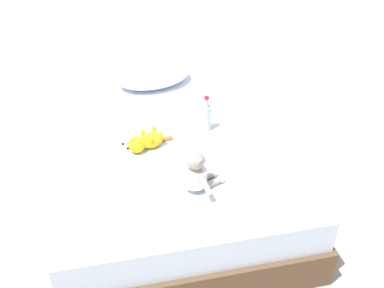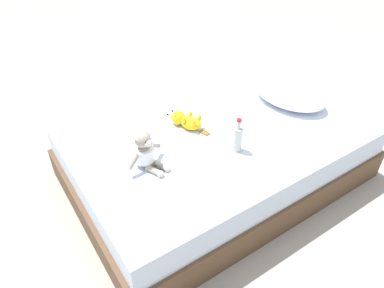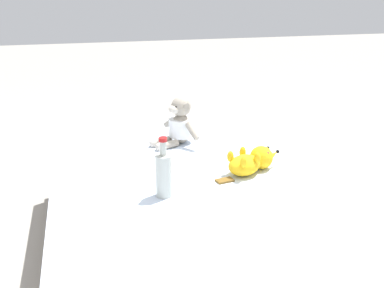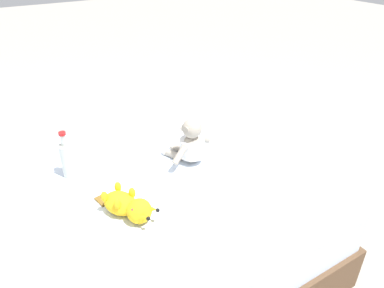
# 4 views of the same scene
# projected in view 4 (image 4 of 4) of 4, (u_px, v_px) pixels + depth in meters

# --- Properties ---
(ground_plane) EXTENTS (16.00, 16.00, 0.00)m
(ground_plane) POSITION_uv_depth(u_px,v_px,m) (93.00, 275.00, 1.70)
(ground_plane) COLOR #9E998E
(bed) EXTENTS (1.38, 2.02, 0.42)m
(bed) POSITION_uv_depth(u_px,v_px,m) (87.00, 244.00, 1.60)
(bed) COLOR brown
(bed) RESTS_ON ground_plane
(plush_monkey) EXTENTS (0.25, 0.28, 0.24)m
(plush_monkey) POSITION_uv_depth(u_px,v_px,m) (190.00, 144.00, 1.75)
(plush_monkey) COLOR #9E9384
(plush_monkey) RESTS_ON bed
(plush_yellow_creature) EXTENTS (0.32, 0.19, 0.10)m
(plush_yellow_creature) POSITION_uv_depth(u_px,v_px,m) (128.00, 206.00, 1.43)
(plush_yellow_creature) COLOR yellow
(plush_yellow_creature) RESTS_ON bed
(glass_bottle) EXTENTS (0.06, 0.06, 0.23)m
(glass_bottle) POSITION_uv_depth(u_px,v_px,m) (67.00, 159.00, 1.64)
(glass_bottle) COLOR #B7BCB2
(glass_bottle) RESTS_ON bed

